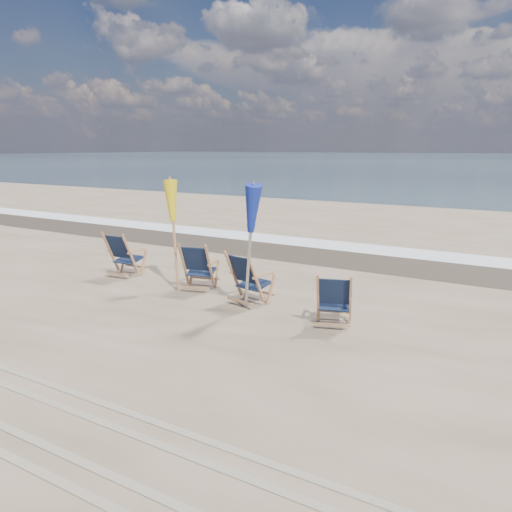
{
  "coord_description": "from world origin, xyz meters",
  "views": [
    {
      "loc": [
        4.77,
        -5.91,
        2.97
      ],
      "look_at": [
        0.0,
        2.2,
        0.9
      ],
      "focal_mm": 35.0,
      "sensor_mm": 36.0,
      "label": 1
    }
  ],
  "objects_px": {
    "beach_chair_3": "(350,301)",
    "umbrella_blue": "(249,213)",
    "beach_chair_0": "(130,256)",
    "beach_chair_2": "(256,281)",
    "umbrella_yellow": "(173,206)",
    "beach_chair_1": "(210,268)"
  },
  "relations": [
    {
      "from": "beach_chair_2",
      "to": "umbrella_yellow",
      "type": "distance_m",
      "value": 2.48
    },
    {
      "from": "beach_chair_3",
      "to": "umbrella_blue",
      "type": "xyz_separation_m",
      "value": [
        -1.91,
        -0.06,
        1.35
      ]
    },
    {
      "from": "beach_chair_3",
      "to": "beach_chair_0",
      "type": "bearing_deg",
      "value": -24.36
    },
    {
      "from": "umbrella_blue",
      "to": "beach_chair_2",
      "type": "bearing_deg",
      "value": 84.15
    },
    {
      "from": "beach_chair_0",
      "to": "beach_chair_3",
      "type": "xyz_separation_m",
      "value": [
        5.44,
        -0.54,
        -0.06
      ]
    },
    {
      "from": "beach_chair_1",
      "to": "beach_chair_2",
      "type": "distance_m",
      "value": 1.44
    },
    {
      "from": "umbrella_blue",
      "to": "umbrella_yellow",
      "type": "bearing_deg",
      "value": 167.3
    },
    {
      "from": "beach_chair_1",
      "to": "beach_chair_3",
      "type": "bearing_deg",
      "value": 155.02
    },
    {
      "from": "beach_chair_3",
      "to": "umbrella_yellow",
      "type": "xyz_separation_m",
      "value": [
        -4.02,
        0.41,
        1.29
      ]
    },
    {
      "from": "beach_chair_2",
      "to": "umbrella_yellow",
      "type": "relative_size",
      "value": 0.46
    },
    {
      "from": "beach_chair_1",
      "to": "beach_chair_2",
      "type": "height_order",
      "value": "beach_chair_2"
    },
    {
      "from": "beach_chair_0",
      "to": "beach_chair_3",
      "type": "relative_size",
      "value": 1.13
    },
    {
      "from": "beach_chair_1",
      "to": "umbrella_yellow",
      "type": "relative_size",
      "value": 0.45
    },
    {
      "from": "umbrella_blue",
      "to": "beach_chair_3",
      "type": "bearing_deg",
      "value": 1.95
    },
    {
      "from": "beach_chair_1",
      "to": "umbrella_yellow",
      "type": "distance_m",
      "value": 1.47
    },
    {
      "from": "beach_chair_2",
      "to": "umbrella_yellow",
      "type": "xyz_separation_m",
      "value": [
        -2.13,
        0.27,
        1.24
      ]
    },
    {
      "from": "beach_chair_0",
      "to": "umbrella_yellow",
      "type": "height_order",
      "value": "umbrella_yellow"
    },
    {
      "from": "beach_chair_0",
      "to": "beach_chair_2",
      "type": "relative_size",
      "value": 1.02
    },
    {
      "from": "umbrella_blue",
      "to": "beach_chair_1",
      "type": "bearing_deg",
      "value": 154.16
    },
    {
      "from": "beach_chair_1",
      "to": "beach_chair_0",
      "type": "bearing_deg",
      "value": -13.51
    },
    {
      "from": "beach_chair_0",
      "to": "beach_chair_3",
      "type": "distance_m",
      "value": 5.47
    },
    {
      "from": "beach_chair_3",
      "to": "umbrella_yellow",
      "type": "distance_m",
      "value": 4.24
    }
  ]
}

